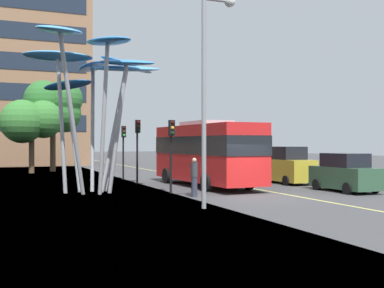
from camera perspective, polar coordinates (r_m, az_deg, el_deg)
name	(u,v)px	position (r m, az deg, el deg)	size (l,w,h in m)	color
ground	(247,199)	(22.42, 6.56, -6.56)	(120.00, 240.00, 0.10)	#424244
red_bus	(206,151)	(28.14, 1.67, -0.83)	(3.16, 9.93, 3.83)	red
leaf_sculpture	(96,69)	(25.45, -11.33, 8.70)	(7.80, 8.11, 8.16)	#9EA0A5
traffic_light_kerb_near	(171,140)	(24.21, -2.47, 0.43)	(0.28, 0.42, 3.71)	black
traffic_light_kerb_far	(138,138)	(29.84, -6.50, 0.73)	(0.28, 0.42, 3.98)	black
traffic_light_island_mid	(124,141)	(33.68, -8.15, 0.38)	(0.28, 0.42, 3.75)	black
car_parked_near	(345,174)	(26.46, 17.75, -3.38)	(1.93, 3.96, 2.02)	#2D5138
car_parked_mid	(286,166)	(30.90, 11.11, -2.61)	(1.94, 4.40, 2.33)	gold
car_parked_far	(231,163)	(36.55, 4.61, -2.22)	(1.91, 4.03, 2.28)	black
street_lamp	(210,74)	(18.94, 2.22, 8.35)	(1.44, 0.44, 8.41)	gray
tree_pavement_near	(29,121)	(42.21, -18.86, 2.64)	(5.14, 3.73, 6.17)	brown
tree_pavement_far	(53,107)	(44.78, -16.21, 4.28)	(5.16, 4.25, 8.21)	brown
pedestrian	(194,177)	(22.68, 0.28, -3.98)	(0.34, 0.34, 1.85)	#2D3342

